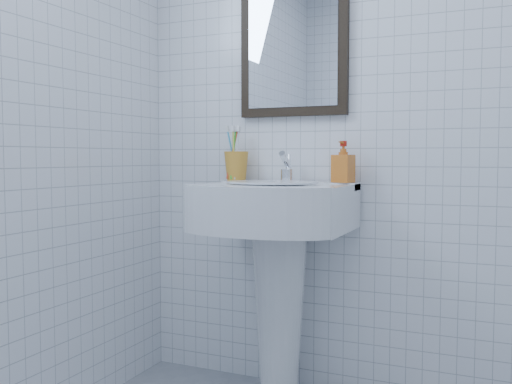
% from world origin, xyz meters
% --- Properties ---
extents(wall_back, '(2.20, 0.02, 2.50)m').
position_xyz_m(wall_back, '(0.00, 1.20, 1.25)').
color(wall_back, white).
rests_on(wall_back, ground).
extents(washbasin, '(0.62, 0.45, 0.96)m').
position_xyz_m(washbasin, '(-0.37, 0.99, 0.64)').
color(washbasin, white).
rests_on(washbasin, ground).
extents(faucet, '(0.05, 0.12, 0.14)m').
position_xyz_m(faucet, '(-0.37, 1.10, 1.00)').
color(faucet, white).
rests_on(faucet, washbasin).
extents(toothbrush_cup, '(0.15, 0.15, 0.13)m').
position_xyz_m(toothbrush_cup, '(-0.62, 1.11, 1.02)').
color(toothbrush_cup, orange).
rests_on(toothbrush_cup, washbasin).
extents(soap_dispenser, '(0.09, 0.09, 0.17)m').
position_xyz_m(soap_dispenser, '(-0.12, 1.11, 1.04)').
color(soap_dispenser, '#CE5314').
rests_on(soap_dispenser, washbasin).
extents(wall_mirror, '(0.50, 0.04, 0.62)m').
position_xyz_m(wall_mirror, '(-0.37, 1.18, 1.55)').
color(wall_mirror, black).
rests_on(wall_mirror, wall_back).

